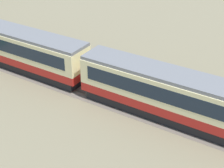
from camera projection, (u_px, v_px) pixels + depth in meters
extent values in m
cube|color=#AD1E19|center=(192.00, 111.00, 27.06)|extent=(19.51, 2.96, 0.80)
cube|color=beige|center=(194.00, 95.00, 26.31)|extent=(19.51, 2.96, 2.20)
cube|color=#192330|center=(194.00, 94.00, 26.25)|extent=(17.95, 3.00, 1.23)
cube|color=slate|center=(196.00, 81.00, 25.67)|extent=(19.51, 2.78, 0.30)
cube|color=black|center=(191.00, 120.00, 27.49)|extent=(18.73, 2.55, 0.88)
cylinder|color=black|center=(117.00, 101.00, 29.92)|extent=(0.90, 0.18, 0.90)
cylinder|color=black|center=(126.00, 93.00, 30.96)|extent=(0.90, 0.18, 0.90)
cube|color=#AD1E19|center=(8.00, 52.00, 36.42)|extent=(19.51, 2.96, 0.80)
cube|color=beige|center=(6.00, 39.00, 35.66)|extent=(19.51, 2.96, 2.20)
cube|color=#192330|center=(6.00, 38.00, 35.61)|extent=(17.95, 3.00, 1.23)
cube|color=slate|center=(4.00, 28.00, 35.03)|extent=(19.51, 2.78, 0.30)
cube|color=black|center=(10.00, 60.00, 36.85)|extent=(18.73, 2.55, 0.88)
cylinder|color=black|center=(51.00, 78.00, 33.39)|extent=(0.90, 0.18, 0.90)
cylinder|color=black|center=(60.00, 72.00, 34.43)|extent=(0.90, 0.18, 0.90)
cube|color=#665B51|center=(114.00, 98.00, 31.05)|extent=(160.98, 3.60, 0.01)
cube|color=#4C4238|center=(109.00, 102.00, 30.52)|extent=(160.98, 0.12, 0.04)
cube|color=#4C4238|center=(118.00, 95.00, 31.57)|extent=(160.98, 0.12, 0.04)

